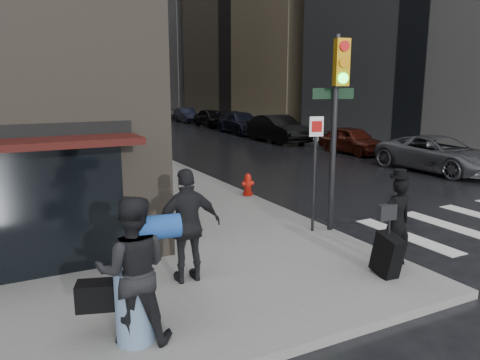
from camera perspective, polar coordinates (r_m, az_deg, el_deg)
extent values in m
plane|color=black|center=(9.10, 8.79, -11.77)|extent=(140.00, 140.00, 0.00)
cube|color=slate|center=(34.24, -18.99, 5.16)|extent=(4.00, 50.00, 0.15)
cube|color=slate|center=(38.60, 1.32, 6.46)|extent=(3.00, 50.00, 0.15)
cube|color=silver|center=(12.02, 19.59, -6.42)|extent=(0.50, 3.00, 0.01)
cube|color=silver|center=(13.20, 24.37, -5.19)|extent=(0.50, 3.00, 0.01)
cube|color=slate|center=(72.29, -1.95, 18.77)|extent=(22.00, 20.00, 25.00)
cube|color=slate|center=(86.29, -21.08, 19.23)|extent=(40.00, 12.00, 32.00)
imported|color=black|center=(9.45, 18.53, -4.83)|extent=(0.66, 0.46, 1.73)
cylinder|color=black|center=(9.24, 18.89, 0.43)|extent=(0.37, 0.37, 0.05)
cylinder|color=black|center=(9.23, 18.91, 0.80)|extent=(0.23, 0.23, 0.14)
cube|color=black|center=(9.16, 17.50, -3.78)|extent=(0.38, 0.15, 0.30)
cube|color=black|center=(8.97, 17.52, -8.74)|extent=(0.34, 0.69, 0.87)
cylinder|color=black|center=(8.83, 17.70, -5.93)|extent=(0.03, 0.03, 0.40)
imported|color=black|center=(6.47, -12.94, -10.73)|extent=(1.18, 1.04, 2.04)
cube|color=black|center=(6.86, -16.75, -13.29)|extent=(0.68, 0.50, 0.38)
cylinder|color=#1B4598|center=(6.40, -10.04, -5.68)|extent=(0.65, 0.41, 0.33)
imported|color=black|center=(8.25, -6.33, -5.55)|extent=(1.21, 0.55, 2.03)
cylinder|color=black|center=(11.09, 11.34, 5.31)|extent=(0.14, 0.14, 4.53)
cube|color=#B37D0B|center=(10.81, 12.27, 13.83)|extent=(0.36, 0.27, 1.02)
cylinder|color=red|center=(10.73, 12.62, 15.66)|extent=(0.23, 0.11, 0.23)
cylinder|color=orange|center=(10.71, 12.54, 13.85)|extent=(0.23, 0.11, 0.23)
cylinder|color=#19E533|center=(10.70, 12.46, 12.03)|extent=(0.23, 0.11, 0.23)
cylinder|color=black|center=(11.04, 9.02, 0.61)|extent=(0.07, 0.07, 2.72)
cube|color=white|center=(10.86, 9.31, 6.46)|extent=(0.33, 0.10, 0.45)
cube|color=black|center=(11.09, 11.28, 10.30)|extent=(1.00, 0.27, 0.25)
cylinder|color=#AC150A|center=(14.70, 0.95, -1.69)|extent=(0.31, 0.31, 0.10)
cylinder|color=#AC150A|center=(14.65, 0.95, -0.78)|extent=(0.23, 0.23, 0.58)
sphere|color=#AC150A|center=(14.58, 0.95, 0.40)|extent=(0.21, 0.21, 0.21)
cylinder|color=#AC150A|center=(14.63, 0.95, -0.41)|extent=(0.40, 0.19, 0.13)
imported|color=#45454B|center=(21.07, 23.06, 2.94)|extent=(2.63, 5.38, 1.47)
imported|color=#3E130C|center=(25.24, 13.51, 4.78)|extent=(1.70, 4.13, 1.40)
imported|color=black|center=(29.19, 4.63, 6.23)|extent=(1.82, 5.09, 1.67)
imported|color=black|center=(34.35, 0.18, 6.97)|extent=(2.28, 5.35, 1.54)
imported|color=black|center=(39.54, -3.47, 7.56)|extent=(1.84, 4.48, 1.52)
imported|color=black|center=(44.79, -6.55, 7.88)|extent=(1.68, 4.15, 1.34)
imported|color=#4D4D52|center=(50.09, -9.11, 8.22)|extent=(2.70, 5.10, 1.37)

